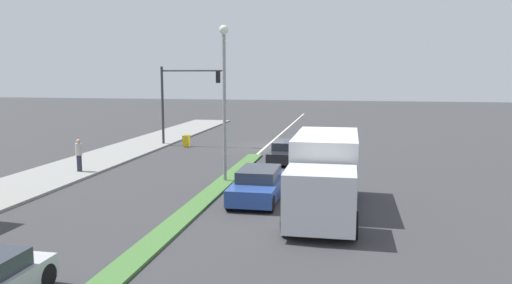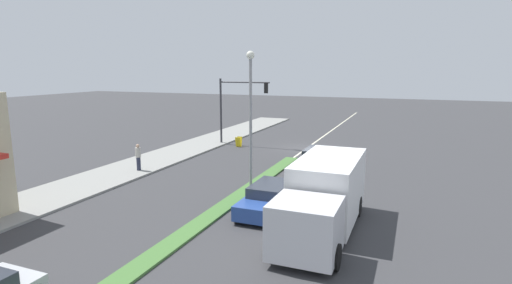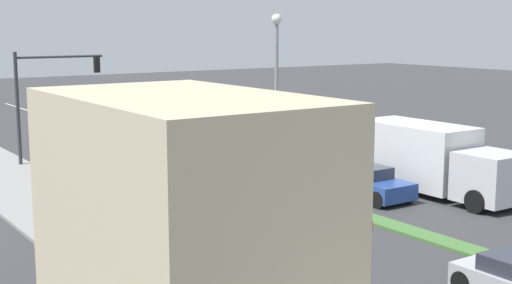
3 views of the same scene
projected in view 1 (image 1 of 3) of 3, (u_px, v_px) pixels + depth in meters
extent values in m
plane|color=#38383A|center=(185.00, 217.00, 18.32)|extent=(160.00, 160.00, 0.00)
cube|color=beige|center=(266.00, 147.00, 35.84)|extent=(0.16, 60.00, 0.01)
cylinder|color=#333338|center=(163.00, 105.00, 36.28)|extent=(0.18, 0.18, 5.60)
cylinder|color=#333338|center=(192.00, 71.00, 35.52)|extent=(4.50, 0.12, 0.12)
cube|color=black|center=(218.00, 77.00, 35.23)|extent=(0.28, 0.24, 0.84)
sphere|color=red|center=(219.00, 73.00, 35.32)|extent=(0.18, 0.18, 0.18)
sphere|color=gold|center=(219.00, 77.00, 35.35)|extent=(0.18, 0.18, 0.18)
sphere|color=green|center=(219.00, 81.00, 35.39)|extent=(0.18, 0.18, 0.18)
cylinder|color=gray|center=(224.00, 108.00, 23.70)|extent=(0.16, 0.16, 7.00)
sphere|color=silver|center=(224.00, 30.00, 23.20)|extent=(0.44, 0.44, 0.44)
cylinder|color=#282D42|center=(79.00, 163.00, 26.21)|extent=(0.26, 0.26, 0.86)
cylinder|color=#B7B2A8|center=(79.00, 149.00, 26.10)|extent=(0.34, 0.34, 0.63)
sphere|color=tan|center=(78.00, 141.00, 26.05)|extent=(0.22, 0.22, 0.22)
cube|color=yellow|center=(187.00, 141.00, 35.79)|extent=(0.45, 0.21, 0.84)
cube|color=yellow|center=(185.00, 141.00, 35.48)|extent=(0.45, 0.21, 0.84)
cube|color=silver|center=(320.00, 199.00, 16.11)|extent=(2.28, 2.20, 1.90)
cube|color=white|center=(326.00, 166.00, 19.81)|extent=(2.40, 5.10, 2.60)
cylinder|color=black|center=(354.00, 225.00, 15.83)|extent=(0.28, 0.90, 0.90)
cylinder|color=black|center=(286.00, 222.00, 16.22)|extent=(0.28, 0.90, 0.90)
cylinder|color=black|center=(353.00, 188.00, 20.98)|extent=(0.28, 0.90, 0.90)
cylinder|color=black|center=(302.00, 186.00, 21.38)|extent=(0.28, 0.90, 0.90)
cube|color=#284793|center=(258.00, 188.00, 20.70)|extent=(1.82, 4.31, 0.65)
cube|color=#2D333D|center=(259.00, 174.00, 20.83)|extent=(1.55, 2.37, 0.47)
cylinder|color=black|center=(271.00, 204.00, 18.90)|extent=(0.22, 0.68, 0.68)
cylinder|color=black|center=(229.00, 202.00, 19.20)|extent=(0.22, 0.68, 0.68)
cylinder|color=black|center=(283.00, 184.00, 22.24)|extent=(0.22, 0.68, 0.68)
cylinder|color=black|center=(247.00, 183.00, 22.54)|extent=(0.22, 0.68, 0.68)
cylinder|color=black|center=(45.00, 276.00, 12.20)|extent=(0.22, 0.63, 0.63)
cube|color=black|center=(286.00, 154.00, 29.80)|extent=(1.75, 4.58, 0.59)
cube|color=#2D333D|center=(287.00, 144.00, 29.95)|extent=(1.48, 2.52, 0.46)
cylinder|color=black|center=(296.00, 162.00, 27.85)|extent=(0.22, 0.63, 0.63)
cylinder|color=black|center=(269.00, 161.00, 28.13)|extent=(0.22, 0.63, 0.63)
cylinder|color=black|center=(302.00, 152.00, 31.50)|extent=(0.22, 0.63, 0.63)
cylinder|color=black|center=(278.00, 151.00, 31.79)|extent=(0.22, 0.63, 0.63)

